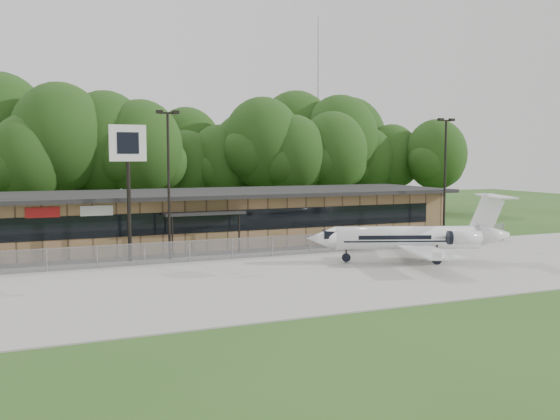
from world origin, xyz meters
name	(u,v)px	position (x,y,z in m)	size (l,w,h in m)	color
ground	(353,307)	(0.00, 0.00, 0.00)	(160.00, 160.00, 0.00)	#2B4F1C
apron	(286,277)	(0.00, 8.00, 0.04)	(64.00, 18.00, 0.08)	#9E9B93
parking_lot	(226,250)	(0.00, 19.50, 0.03)	(50.00, 9.00, 0.06)	#383835
terminal	(209,217)	(0.00, 23.94, 2.18)	(41.00, 11.65, 4.30)	#8F6C47
fence	(246,248)	(0.00, 15.00, 0.78)	(46.00, 0.04, 1.52)	gray
treeline	(161,153)	(0.00, 42.00, 7.50)	(72.00, 12.00, 15.00)	#1A3310
radio_mast	(318,115)	(22.00, 48.00, 12.50)	(0.20, 0.20, 25.00)	gray
light_pole_mid	(169,174)	(-5.00, 16.50, 5.98)	(1.55, 0.30, 10.23)	black
light_pole_right	(445,170)	(18.00, 16.50, 5.98)	(1.55, 0.30, 10.23)	black
business_jet	(414,239)	(9.82, 9.09, 1.66)	(13.61, 12.18, 4.65)	white
pole_sign	(128,158)	(-7.64, 16.79, 7.06)	(2.43, 0.36, 9.23)	black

